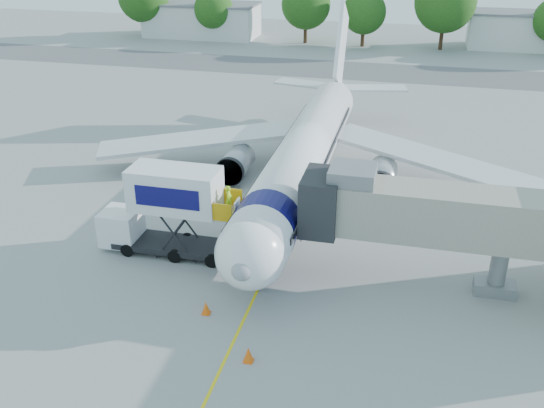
% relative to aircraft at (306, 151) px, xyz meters
% --- Properties ---
extents(ground, '(160.00, 160.00, 0.00)m').
position_rel_aircraft_xyz_m(ground, '(0.00, -4.12, -2.95)').
color(ground, gray).
rests_on(ground, ground).
extents(guidance_line, '(0.15, 70.00, 0.01)m').
position_rel_aircraft_xyz_m(guidance_line, '(0.00, -4.12, -2.94)').
color(guidance_line, yellow).
rests_on(guidance_line, ground).
extents(taxiway_strip, '(120.00, 10.00, 0.01)m').
position_rel_aircraft_xyz_m(taxiway_strip, '(0.00, 37.88, -2.94)').
color(taxiway_strip, '#59595B').
rests_on(taxiway_strip, ground).
extents(aircraft, '(34.17, 37.73, 11.35)m').
position_rel_aircraft_xyz_m(aircraft, '(0.00, 0.00, 0.00)').
color(aircraft, white).
rests_on(aircraft, ground).
extents(jet_bridge, '(13.90, 3.20, 6.60)m').
position_rel_aircraft_xyz_m(jet_bridge, '(7.99, -11.12, 1.39)').
color(jet_bridge, gray).
rests_on(jet_bridge, ground).
extents(catering_hiloader, '(8.50, 2.44, 5.50)m').
position_rel_aircraft_xyz_m(catering_hiloader, '(-6.27, -11.12, -0.19)').
color(catering_hiloader, black).
rests_on(catering_hiloader, ground).
extents(ground_tug, '(4.19, 2.71, 1.55)m').
position_rel_aircraft_xyz_m(ground_tug, '(0.30, -21.48, -2.14)').
color(ground_tug, silver).
rests_on(ground_tug, ground).
extents(safety_cone_a, '(0.45, 0.45, 0.72)m').
position_rel_aircraft_xyz_m(safety_cone_a, '(-2.02, -16.54, -2.60)').
color(safety_cone_a, '#F4590C').
rests_on(safety_cone_a, ground).
extents(safety_cone_b, '(0.49, 0.49, 0.77)m').
position_rel_aircraft_xyz_m(safety_cone_b, '(1.08, -19.54, -2.58)').
color(safety_cone_b, '#F4590C').
rests_on(safety_cone_b, ground).
extents(outbuilding_left, '(18.40, 8.40, 5.30)m').
position_rel_aircraft_xyz_m(outbuilding_left, '(-28.00, 55.88, -0.29)').
color(outbuilding_left, silver).
rests_on(outbuilding_left, ground).
extents(outbuilding_right, '(16.40, 7.40, 5.30)m').
position_rel_aircraft_xyz_m(outbuilding_right, '(22.00, 57.88, -0.29)').
color(outbuilding_right, silver).
rests_on(outbuilding_right, ground).
extents(tree_b, '(6.13, 6.13, 7.82)m').
position_rel_aircraft_xyz_m(tree_b, '(-24.93, 53.15, 1.79)').
color(tree_b, '#382314').
rests_on(tree_b, ground).
extents(tree_c, '(7.50, 7.50, 9.57)m').
position_rel_aircraft_xyz_m(tree_c, '(-10.44, 54.31, 2.86)').
color(tree_c, '#382314').
rests_on(tree_c, ground).
extents(tree_d, '(6.50, 6.50, 8.28)m').
position_rel_aircraft_xyz_m(tree_d, '(-1.48, 53.82, 2.08)').
color(tree_d, '#382314').
rests_on(tree_d, ground).
extents(tree_e, '(8.84, 8.84, 11.28)m').
position_rel_aircraft_xyz_m(tree_e, '(10.07, 54.07, 3.90)').
color(tree_e, '#382314').
rests_on(tree_e, ground).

